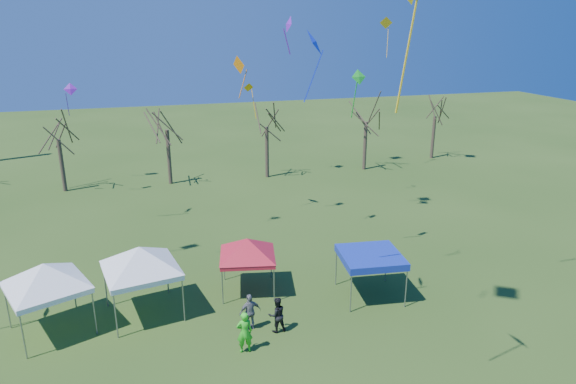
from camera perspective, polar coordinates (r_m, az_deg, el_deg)
name	(u,v)px	position (r m, az deg, el deg)	size (l,w,h in m)	color
ground	(265,339)	(23.03, -2.57, -15.98)	(140.00, 140.00, 0.00)	#2B4917
tree_1	(56,120)	(44.28, -24.41, 7.27)	(3.42, 3.42, 7.54)	#3D2D21
tree_2	(165,110)	(43.51, -13.46, 8.88)	(3.71, 3.71, 8.18)	#3D2D21
tree_3	(266,109)	(44.39, -2.41, 9.25)	(3.59, 3.59, 7.91)	#3D2D21
tree_4	(367,104)	(47.41, 8.77, 9.60)	(3.58, 3.58, 7.89)	#3D2D21
tree_5	(436,101)	(53.21, 16.15, 9.66)	(3.39, 3.39, 7.46)	#3D2D21
tent_white_west	(44,268)	(24.31, -25.51, -7.66)	(3.99, 3.99, 3.79)	gray
tent_white_mid	(139,251)	(24.19, -16.19, -6.37)	(4.39, 4.39, 3.94)	gray
tent_red	(247,242)	(25.53, -4.56, -5.57)	(3.69, 3.69, 3.31)	gray
tent_blue	(371,257)	(25.54, 9.18, -7.16)	(3.20, 3.20, 2.28)	gray
person_dark	(277,315)	(23.07, -1.24, -13.48)	(0.80, 0.62, 1.64)	black
person_green	(245,332)	(21.84, -4.86, -15.25)	(0.67, 0.44, 1.83)	#2ED622
person_grey	(250,312)	(23.26, -4.23, -13.14)	(1.00, 0.42, 1.70)	slate
kite_27	(315,43)	(20.17, 3.03, 16.24)	(1.09, 1.30, 2.73)	#1530E9
kite_17	(359,78)	(27.69, 7.86, 12.40)	(0.87, 0.51, 2.58)	green
kite_22	(249,88)	(43.15, -4.38, 11.40)	(0.98, 0.92, 2.96)	#FFA80D
kite_12	(386,23)	(46.36, 10.84, 17.93)	(1.16, 0.88, 3.37)	yellow
kite_25	(288,25)	(23.59, 0.00, 18.06)	(0.35, 0.75, 1.66)	purple
kite_13	(70,90)	(41.37, -23.04, 10.43)	(0.97, 0.70, 2.43)	purple
kite_11	(239,65)	(34.07, -5.42, 13.87)	(0.90, 1.24, 2.69)	orange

